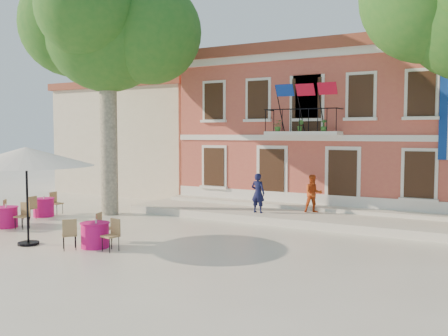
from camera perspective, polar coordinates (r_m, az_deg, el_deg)
ground at (r=17.59m, az=-3.75°, el=-7.48°), size 90.00×90.00×0.00m
main_building at (r=25.53m, az=12.50°, el=4.54°), size 13.50×9.59×7.50m
neighbor_west at (r=31.71m, az=-7.29°, el=3.46°), size 9.40×9.40×6.40m
terrace at (r=20.52m, az=7.77°, el=-5.43°), size 14.00×3.40×0.30m
plane_tree_west at (r=22.34m, az=-13.23°, el=15.17°), size 5.44×5.44×10.69m
patio_umbrella at (r=16.66m, az=-21.68°, el=1.19°), size 4.14×4.14×3.08m
pedestrian_navy at (r=20.11m, az=3.90°, el=-2.86°), size 0.60×0.41×1.60m
pedestrian_orange at (r=20.41m, az=10.16°, el=-2.91°), size 0.94×0.89×1.53m
cafe_table_0 at (r=22.34m, az=-19.93°, el=-4.16°), size 0.90×1.94×0.95m
cafe_table_1 at (r=15.88m, az=-14.53°, el=-7.28°), size 1.76×1.85×0.95m
cafe_table_2 at (r=20.28m, az=-23.68°, el=-5.04°), size 1.76×1.84×0.95m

